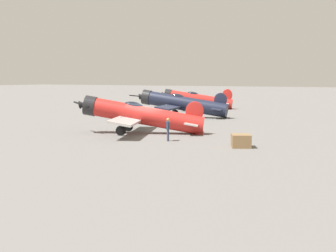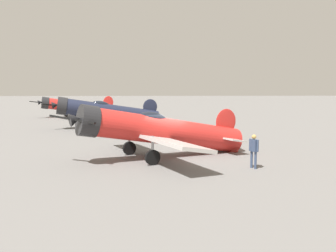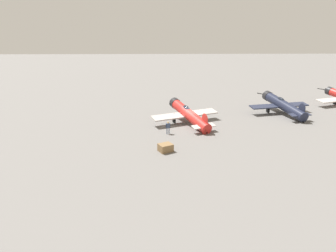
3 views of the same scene
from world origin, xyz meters
The scene contains 6 objects.
ground_plane centered at (0.00, 0.00, 0.00)m, with size 400.00×400.00×0.00m, color slate.
airplane_foreground centered at (-0.20, 0.47, 1.53)m, with size 10.52×11.04×3.25m.
airplane_mid_apron centered at (16.20, 5.29, 1.63)m, with size 10.79×11.21×3.20m.
ground_crew_mechanic centered at (-3.31, -4.03, 1.02)m, with size 0.61×0.39×1.69m.
equipment_crate centered at (-3.83, -9.91, 0.43)m, with size 1.87×1.78×0.87m.
fuel_drum centered at (1.55, -4.20, 0.46)m, with size 0.67×0.67×0.92m.
Camera 3 is at (-4.66, -38.17, 12.10)m, focal length 28.94 mm.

